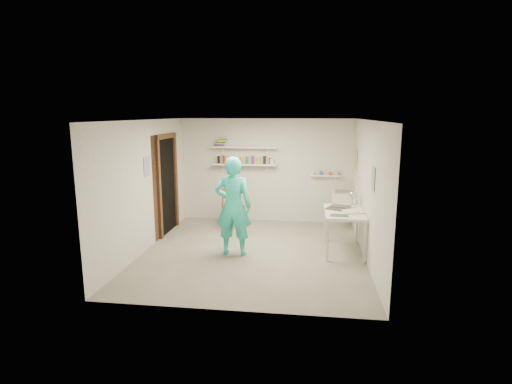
# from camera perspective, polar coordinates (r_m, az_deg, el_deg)

# --- Properties ---
(floor) EXTENTS (4.00, 4.50, 0.02)m
(floor) POSITION_cam_1_polar(r_m,az_deg,el_deg) (7.45, -0.40, -8.62)
(floor) COLOR slate
(floor) RESTS_ON ground
(ceiling) EXTENTS (4.00, 4.50, 0.02)m
(ceiling) POSITION_cam_1_polar(r_m,az_deg,el_deg) (7.01, -0.43, 10.33)
(ceiling) COLOR silver
(ceiling) RESTS_ON wall_back
(wall_back) EXTENTS (4.00, 0.02, 2.40)m
(wall_back) POSITION_cam_1_polar(r_m,az_deg,el_deg) (9.35, 1.48, 3.10)
(wall_back) COLOR silver
(wall_back) RESTS_ON ground
(wall_front) EXTENTS (4.00, 0.02, 2.40)m
(wall_front) POSITION_cam_1_polar(r_m,az_deg,el_deg) (4.96, -4.00, -4.21)
(wall_front) COLOR silver
(wall_front) RESTS_ON ground
(wall_left) EXTENTS (0.02, 4.50, 2.40)m
(wall_left) POSITION_cam_1_polar(r_m,az_deg,el_deg) (7.67, -15.47, 0.90)
(wall_left) COLOR silver
(wall_left) RESTS_ON ground
(wall_right) EXTENTS (0.02, 4.50, 2.40)m
(wall_right) POSITION_cam_1_polar(r_m,az_deg,el_deg) (7.15, 15.76, 0.16)
(wall_right) COLOR silver
(wall_right) RESTS_ON ground
(doorway_recess) EXTENTS (0.02, 0.90, 2.00)m
(doorway_recess) POSITION_cam_1_polar(r_m,az_deg,el_deg) (8.66, -12.60, 0.83)
(doorway_recess) COLOR black
(doorway_recess) RESTS_ON wall_left
(corridor_box) EXTENTS (1.40, 1.50, 2.10)m
(corridor_box) POSITION_cam_1_polar(r_m,az_deg,el_deg) (8.92, -16.91, 1.24)
(corridor_box) COLOR brown
(corridor_box) RESTS_ON ground
(door_lintel) EXTENTS (0.06, 1.05, 0.10)m
(door_lintel) POSITION_cam_1_polar(r_m,az_deg,el_deg) (8.53, -12.78, 7.79)
(door_lintel) COLOR brown
(door_lintel) RESTS_ON wall_left
(door_jamb_near) EXTENTS (0.06, 0.10, 2.00)m
(door_jamb_near) POSITION_cam_1_polar(r_m,az_deg,el_deg) (8.19, -13.66, 0.21)
(door_jamb_near) COLOR brown
(door_jamb_near) RESTS_ON ground
(door_jamb_far) EXTENTS (0.06, 0.10, 2.00)m
(door_jamb_far) POSITION_cam_1_polar(r_m,az_deg,el_deg) (9.11, -11.42, 1.39)
(door_jamb_far) COLOR brown
(door_jamb_far) RESTS_ON ground
(shelf_lower) EXTENTS (1.50, 0.22, 0.03)m
(shelf_lower) POSITION_cam_1_polar(r_m,az_deg,el_deg) (9.27, -1.68, 3.96)
(shelf_lower) COLOR white
(shelf_lower) RESTS_ON wall_back
(shelf_upper) EXTENTS (1.50, 0.22, 0.03)m
(shelf_upper) POSITION_cam_1_polar(r_m,az_deg,el_deg) (9.22, -1.70, 6.42)
(shelf_upper) COLOR white
(shelf_upper) RESTS_ON wall_back
(ledge_shelf) EXTENTS (0.70, 0.14, 0.03)m
(ledge_shelf) POSITION_cam_1_polar(r_m,az_deg,el_deg) (9.23, 9.79, 2.33)
(ledge_shelf) COLOR white
(ledge_shelf) RESTS_ON wall_back
(poster_left) EXTENTS (0.01, 0.28, 0.36)m
(poster_left) POSITION_cam_1_polar(r_m,az_deg,el_deg) (7.65, -15.31, 3.55)
(poster_left) COLOR #334C7F
(poster_left) RESTS_ON wall_left
(poster_right_a) EXTENTS (0.01, 0.34, 0.42)m
(poster_right_a) POSITION_cam_1_polar(r_m,az_deg,el_deg) (8.86, 14.11, 4.60)
(poster_right_a) COLOR #995933
(poster_right_a) RESTS_ON wall_right
(poster_right_b) EXTENTS (0.01, 0.30, 0.38)m
(poster_right_b) POSITION_cam_1_polar(r_m,az_deg,el_deg) (6.56, 16.38, 1.82)
(poster_right_b) COLOR #3F724C
(poster_right_b) RESTS_ON wall_right
(belfast_sink) EXTENTS (0.48, 0.60, 0.30)m
(belfast_sink) POSITION_cam_1_polar(r_m,az_deg,el_deg) (8.87, 12.40, -0.89)
(belfast_sink) COLOR white
(belfast_sink) RESTS_ON wall_right
(man) EXTENTS (0.65, 0.43, 1.78)m
(man) POSITION_cam_1_polar(r_m,az_deg,el_deg) (7.10, -3.26, -2.06)
(man) COLOR #29CEBF
(man) RESTS_ON ground
(wall_clock) EXTENTS (0.32, 0.04, 0.32)m
(wall_clock) POSITION_cam_1_polar(r_m,az_deg,el_deg) (7.25, -2.98, 0.63)
(wall_clock) COLOR beige
(wall_clock) RESTS_ON man
(wooden_chair) EXTENTS (0.58, 0.57, 0.99)m
(wooden_chair) POSITION_cam_1_polar(r_m,az_deg,el_deg) (8.82, -3.31, -2.06)
(wooden_chair) COLOR brown
(wooden_chair) RESTS_ON ground
(work_table) EXTENTS (0.70, 1.16, 0.77)m
(work_table) POSITION_cam_1_polar(r_m,az_deg,el_deg) (7.52, 12.38, -5.53)
(work_table) COLOR silver
(work_table) RESTS_ON ground
(desk_lamp) EXTENTS (0.15, 0.15, 0.15)m
(desk_lamp) POSITION_cam_1_polar(r_m,az_deg,el_deg) (7.84, 13.68, -0.32)
(desk_lamp) COLOR silver
(desk_lamp) RESTS_ON work_table
(spray_cans) EXTENTS (1.32, 0.06, 0.17)m
(spray_cans) POSITION_cam_1_polar(r_m,az_deg,el_deg) (9.25, -1.69, 4.57)
(spray_cans) COLOR black
(spray_cans) RESTS_ON shelf_lower
(book_stack) EXTENTS (0.28, 0.14, 0.17)m
(book_stack) POSITION_cam_1_polar(r_m,az_deg,el_deg) (9.32, -5.07, 7.04)
(book_stack) COLOR red
(book_stack) RESTS_ON shelf_upper
(ledge_pots) EXTENTS (0.48, 0.07, 0.09)m
(ledge_pots) POSITION_cam_1_polar(r_m,az_deg,el_deg) (9.22, 9.80, 2.70)
(ledge_pots) COLOR silver
(ledge_pots) RESTS_ON ledge_shelf
(papers) EXTENTS (0.30, 0.22, 0.03)m
(papers) POSITION_cam_1_polar(r_m,az_deg,el_deg) (7.41, 12.51, -2.55)
(papers) COLOR silver
(papers) RESTS_ON work_table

